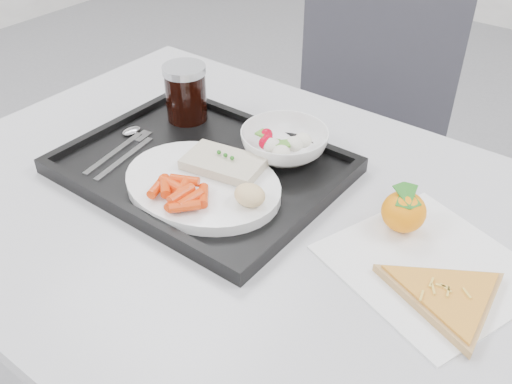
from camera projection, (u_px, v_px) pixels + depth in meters
The scene contains 14 objects.
table at pixel (263, 246), 0.93m from camera, with size 1.20×0.80×0.75m.
chair at pixel (354, 124), 1.55m from camera, with size 0.55×0.56×0.93m.
tray at pixel (202, 168), 0.98m from camera, with size 0.45×0.35×0.03m.
dinner_plate at pixel (202, 184), 0.91m from camera, with size 0.27×0.27×0.02m.
fish_fillet at pixel (224, 163), 0.93m from camera, with size 0.14×0.10×0.02m.
bread_roll at pixel (250, 195), 0.85m from camera, with size 0.06×0.05×0.03m.
salad_bowl at pixel (285, 143), 0.99m from camera, with size 0.15×0.15×0.05m.
cola_glass at pixel (186, 92), 1.07m from camera, with size 0.08×0.08×0.11m.
cutlery at pixel (126, 145), 1.02m from camera, with size 0.09×0.17×0.01m.
napkin at pixel (430, 266), 0.80m from camera, with size 0.32×0.31×0.00m.
tangerine at pixel (404, 211), 0.84m from camera, with size 0.08×0.08×0.07m.
pizza_slice at pixel (448, 296), 0.74m from camera, with size 0.23×0.23×0.02m.
carrot_pile at pixel (180, 192), 0.86m from camera, with size 0.10×0.09×0.03m.
salad_contents at pixel (281, 143), 0.97m from camera, with size 0.09×0.09×0.03m.
Camera 1 is at (0.41, -0.26, 1.31)m, focal length 40.00 mm.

